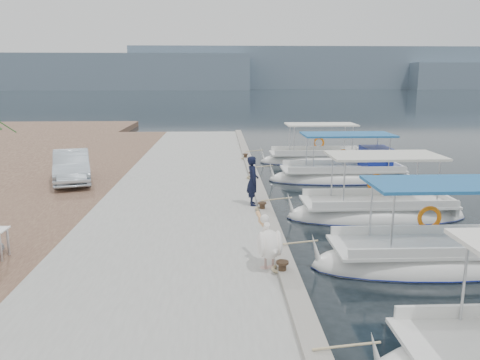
# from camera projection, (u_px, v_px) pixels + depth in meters

# --- Properties ---
(ground) EXTENTS (400.00, 400.00, 0.00)m
(ground) POSITION_uv_depth(u_px,v_px,m) (278.00, 242.00, 13.91)
(ground) COLOR black
(ground) RESTS_ON ground
(concrete_quay) EXTENTS (6.00, 40.00, 0.50)m
(concrete_quay) POSITION_uv_depth(u_px,v_px,m) (188.00, 194.00, 18.61)
(concrete_quay) COLOR #989893
(concrete_quay) RESTS_ON ground
(quay_curb) EXTENTS (0.44, 40.00, 0.12)m
(quay_curb) POSITION_uv_depth(u_px,v_px,m) (258.00, 186.00, 18.66)
(quay_curb) COLOR gray
(quay_curb) RESTS_ON concrete_quay
(cobblestone_strip) EXTENTS (4.00, 40.00, 0.50)m
(cobblestone_strip) POSITION_uv_depth(u_px,v_px,m) (61.00, 196.00, 18.40)
(cobblestone_strip) COLOR brown
(cobblestone_strip) RESTS_ON ground
(distant_hills) EXTENTS (330.00, 60.00, 18.00)m
(distant_hills) POSITION_uv_depth(u_px,v_px,m) (289.00, 71.00, 210.18)
(distant_hills) COLOR slate
(distant_hills) RESTS_ON ground
(fishing_caique_b) EXTENTS (6.36, 2.15, 2.83)m
(fishing_caique_b) POSITION_uv_depth(u_px,v_px,m) (432.00, 262.00, 12.11)
(fishing_caique_b) COLOR silver
(fishing_caique_b) RESTS_ON ground
(fishing_caique_c) EXTENTS (6.30, 2.28, 2.83)m
(fishing_caique_c) POSITION_uv_depth(u_px,v_px,m) (376.00, 214.00, 16.36)
(fishing_caique_c) COLOR silver
(fishing_caique_c) RESTS_ON ground
(fishing_caique_d) EXTENTS (7.00, 2.29, 2.83)m
(fishing_caique_d) POSITION_uv_depth(u_px,v_px,m) (344.00, 176.00, 22.26)
(fishing_caique_d) COLOR silver
(fishing_caique_d) RESTS_ON ground
(fishing_caique_e) EXTENTS (6.59, 2.16, 2.83)m
(fishing_caique_e) POSITION_uv_depth(u_px,v_px,m) (317.00, 160.00, 27.00)
(fishing_caique_e) COLOR silver
(fishing_caique_e) RESTS_ON ground
(mooring_bollards) EXTENTS (0.28, 20.28, 0.33)m
(mooring_bollards) POSITION_uv_depth(u_px,v_px,m) (262.00, 206.00, 15.21)
(mooring_bollards) COLOR black
(mooring_bollards) RESTS_ON concrete_quay
(pelican) EXTENTS (0.65, 1.51, 1.16)m
(pelican) POSITION_uv_depth(u_px,v_px,m) (269.00, 243.00, 10.67)
(pelican) COLOR tan
(pelican) RESTS_ON concrete_quay
(fisherman) EXTENTS (0.43, 0.64, 1.70)m
(fisherman) POSITION_uv_depth(u_px,v_px,m) (253.00, 181.00, 15.95)
(fisherman) COLOR black
(fisherman) RESTS_ON concrete_quay
(parked_car) EXTENTS (2.51, 4.25, 1.32)m
(parked_car) POSITION_uv_depth(u_px,v_px,m) (72.00, 167.00, 19.52)
(parked_car) COLOR silver
(parked_car) RESTS_ON cobblestone_strip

